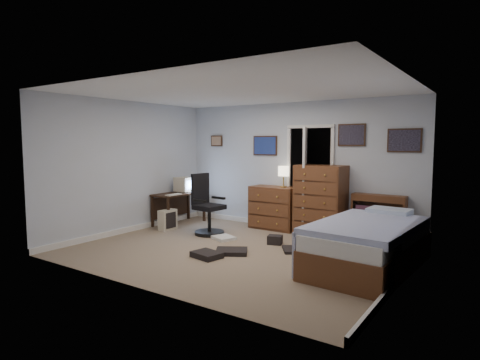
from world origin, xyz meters
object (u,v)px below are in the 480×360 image
tall_dresser (320,200)px  bed (368,244)px  computer_desk (176,200)px  low_dresser (274,208)px  office_chair (207,211)px

tall_dresser → bed: (1.31, -1.47, -0.31)m
computer_desk → tall_dresser: size_ratio=0.89×
low_dresser → computer_desk: bearing=-158.6°
tall_dresser → bed: size_ratio=0.58×
bed → low_dresser: bearing=150.8°
office_chair → bed: size_ratio=0.50×
office_chair → bed: bearing=-1.0°
office_chair → tall_dresser: (1.80, 1.10, 0.21)m
computer_desk → low_dresser: (1.97, 0.72, -0.09)m
office_chair → low_dresser: (0.82, 1.13, -0.02)m
office_chair → computer_desk: bearing=166.3°
low_dresser → tall_dresser: bearing=-0.2°
computer_desk → low_dresser: 2.10m
low_dresser → bed: (2.29, -1.49, -0.08)m
tall_dresser → low_dresser: bearing=-179.5°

